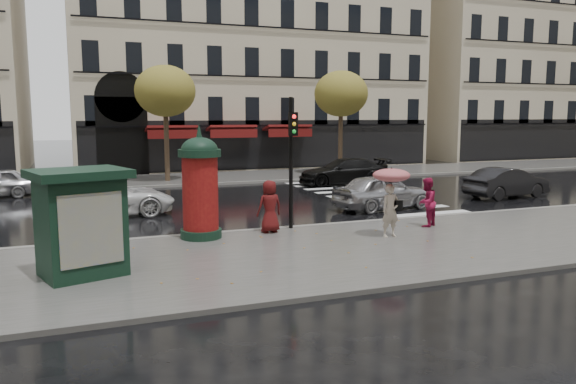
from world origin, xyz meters
name	(u,v)px	position (x,y,z in m)	size (l,w,h in m)	color
ground	(337,249)	(0.00, 0.00, 0.00)	(160.00, 160.00, 0.00)	black
near_sidewalk	(345,251)	(0.00, -0.50, 0.06)	(90.00, 7.00, 0.12)	#474744
far_sidewalk	(199,179)	(0.00, 19.00, 0.06)	(90.00, 6.00, 0.12)	#474744
near_kerb	(298,227)	(0.00, 3.00, 0.07)	(90.00, 0.25, 0.14)	slate
far_kerb	(210,184)	(0.00, 16.00, 0.07)	(90.00, 0.25, 0.14)	slate
zebra_crossing	(361,195)	(6.00, 9.60, 0.01)	(3.60, 11.75, 0.01)	silver
bldg_far_corner	(241,21)	(6.00, 30.00, 11.31)	(26.00, 14.00, 22.90)	#B7A88C
bldg_far_right	(517,38)	(34.00, 30.00, 11.31)	(24.00, 14.00, 22.90)	#B7A88C
tree_far_left	(165,92)	(-2.00, 18.00, 5.17)	(3.40, 3.40, 6.64)	#38281C
tree_far_right	(341,94)	(9.00, 18.00, 5.17)	(3.40, 3.40, 6.64)	#38281C
woman_umbrella	(391,191)	(2.01, 0.42, 1.56)	(1.14, 1.14, 2.19)	#BBAC9A
woman_red	(427,202)	(4.00, 1.40, 0.95)	(0.80, 0.63, 1.66)	maroon
man_burgundy	(270,206)	(-1.24, 2.40, 0.96)	(0.82, 0.54, 1.68)	#501010
morris_column	(200,184)	(-3.47, 2.40, 1.78)	(1.29, 1.29, 3.48)	black
traffic_light	(292,150)	(-0.36, 2.72, 2.73)	(0.28, 0.41, 4.31)	black
newsstand	(81,221)	(-6.95, -0.61, 1.40)	(2.49, 2.27, 2.50)	black
car_silver	(383,192)	(4.82, 5.61, 0.73)	(1.73, 4.30, 1.47)	#A2A2A7
car_darkgrey	(507,183)	(11.97, 6.39, 0.70)	(1.49, 4.28, 1.41)	black
car_white	(108,198)	(-5.84, 8.08, 0.70)	(2.31, 5.01, 1.39)	white
car_black	(344,172)	(7.04, 13.62, 0.73)	(2.05, 5.05, 1.46)	black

